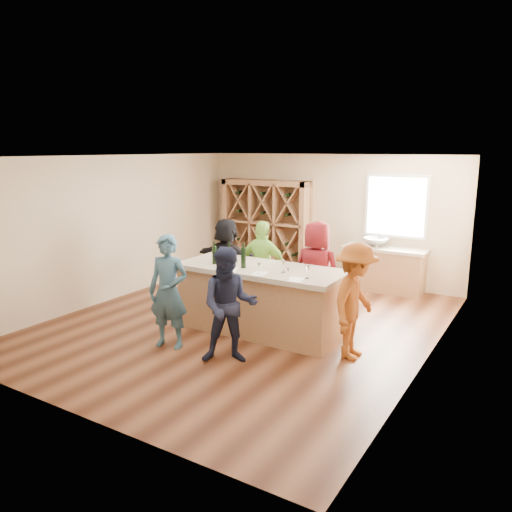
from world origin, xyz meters
The scene contains 34 objects.
floor centered at (0.00, 0.00, -0.05)m, with size 6.00×7.00×0.10m, color #582F1C.
ceiling centered at (0.00, 0.00, 2.85)m, with size 6.00×7.00×0.10m, color white.
wall_back centered at (0.00, 3.55, 1.40)m, with size 6.00×0.10×2.80m, color #C9B291.
wall_front centered at (0.00, -3.55, 1.40)m, with size 6.00×0.10×2.80m, color #C9B291.
wall_left centered at (-3.05, 0.00, 1.40)m, with size 0.10×7.00×2.80m, color #C9B291.
wall_right centered at (3.05, 0.00, 1.40)m, with size 0.10×7.00×2.80m, color #C9B291.
window_frame centered at (1.50, 3.47, 1.75)m, with size 1.30×0.06×1.30m, color white.
window_pane centered at (1.50, 3.44, 1.75)m, with size 1.18×0.01×1.18m, color white.
wine_rack centered at (-1.50, 3.27, 1.10)m, with size 2.20×0.45×2.20m, color #976B48.
back_counter_base centered at (1.40, 3.20, 0.43)m, with size 1.60×0.58×0.86m, color #976B48.
back_counter_top centered at (1.40, 3.20, 0.89)m, with size 1.70×0.62×0.06m, color #B7AC97.
sink centered at (1.20, 3.20, 1.01)m, with size 0.54×0.54×0.19m, color silver.
faucet centered at (1.20, 3.38, 1.07)m, with size 0.02×0.02×0.30m, color silver.
tasting_counter_base centered at (0.41, -0.18, 0.50)m, with size 2.60×1.00×1.00m, color #976B48.
tasting_counter_top centered at (0.41, -0.18, 1.04)m, with size 2.72×1.12×0.08m, color #B7AC97.
wine_bottle_a centered at (-0.39, -0.33, 1.22)m, with size 0.07×0.07×0.27m, color black.
wine_bottle_b centered at (-0.33, -0.40, 1.23)m, with size 0.07×0.07×0.29m, color black.
wine_bottle_c centered at (-0.09, -0.32, 1.22)m, with size 0.07×0.07×0.28m, color black.
wine_bottle_d centered at (-0.02, -0.43, 1.24)m, with size 0.08×0.08×0.32m, color black.
wine_bottle_e centered at (0.22, -0.38, 1.24)m, with size 0.08×0.08×0.33m, color black.
wine_glass_a centered at (0.14, -0.66, 1.17)m, with size 0.07×0.07×0.19m, color white.
wine_glass_b centered at (0.63, -0.58, 1.16)m, with size 0.06×0.06×0.16m, color white.
wine_glass_c centered at (1.16, -0.67, 1.17)m, with size 0.07×0.07×0.19m, color white.
wine_glass_d centered at (0.90, -0.31, 1.18)m, with size 0.07×0.07×0.19m, color white.
wine_glass_e centered at (1.37, -0.45, 1.18)m, with size 0.08×0.08×0.20m, color white.
tasting_menu_a centered at (0.11, -0.59, 1.08)m, with size 0.22×0.30×0.00m, color white.
tasting_menu_b centered at (0.62, -0.56, 1.08)m, with size 0.20×0.27×0.00m, color white.
tasting_menu_c centered at (1.25, -0.60, 1.08)m, with size 0.21×0.29×0.00m, color white.
person_near_left centered at (-0.42, -1.43, 0.85)m, with size 0.62×0.46×1.71m, color #335972.
person_near_right centered at (0.65, -1.41, 0.82)m, with size 0.79×0.43×1.63m, color #191E38.
person_server centered at (2.08, -0.38, 0.83)m, with size 1.07×0.50×1.66m, color #994C19.
person_far_mid centered at (-0.05, 0.69, 0.84)m, with size 0.98×0.50×1.67m, color #8CC64C.
person_far_right centered at (0.96, 0.76, 0.87)m, with size 0.85×0.55×1.74m, color #590F14.
person_far_left centered at (-0.98, 0.89, 0.82)m, with size 1.51×0.54×1.63m, color black.
Camera 1 is at (4.36, -6.80, 2.93)m, focal length 35.00 mm.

